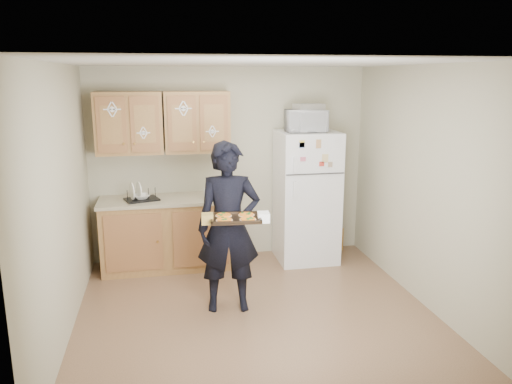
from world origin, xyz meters
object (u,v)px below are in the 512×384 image
(refrigerator, at_px, (306,197))
(person, at_px, (229,228))
(dish_rack, at_px, (142,194))
(microwave, at_px, (306,121))
(baking_tray, at_px, (236,219))

(refrigerator, relative_size, person, 0.97)
(person, distance_m, dish_rack, 1.55)
(dish_rack, bearing_deg, person, -54.73)
(refrigerator, xyz_separation_m, dish_rack, (-2.09, 0.02, 0.13))
(microwave, bearing_deg, baking_tray, -125.23)
(baking_tray, xyz_separation_m, microwave, (1.12, 1.49, 0.78))
(person, xyz_separation_m, baking_tray, (0.03, -0.30, 0.18))
(person, height_order, dish_rack, person)
(baking_tray, height_order, dish_rack, baking_tray)
(refrigerator, bearing_deg, baking_tray, -127.12)
(baking_tray, bearing_deg, person, 100.14)
(microwave, xyz_separation_m, dish_rack, (-2.05, 0.07, -0.86))
(person, relative_size, baking_tray, 3.71)
(microwave, relative_size, dish_rack, 1.29)
(refrigerator, bearing_deg, dish_rack, 179.38)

